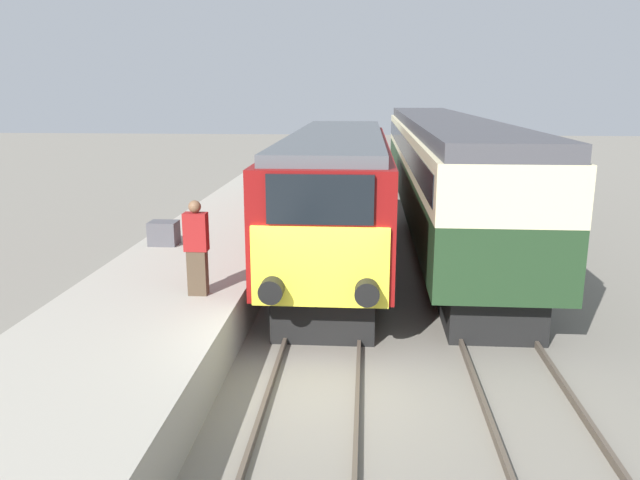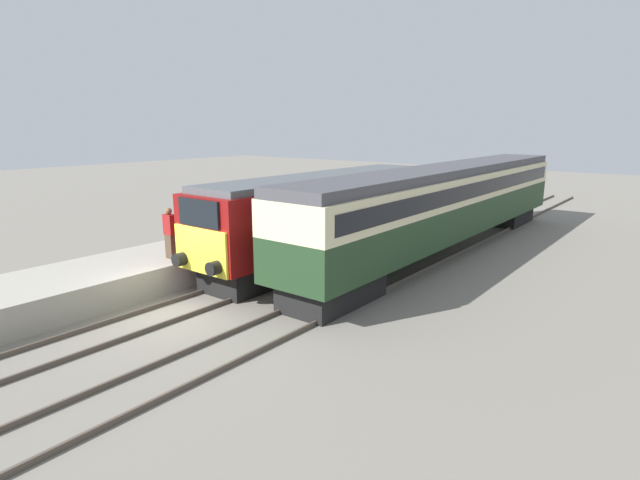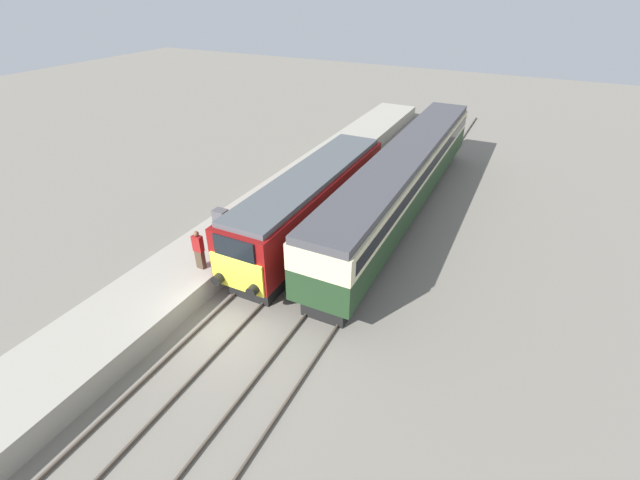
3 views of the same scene
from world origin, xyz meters
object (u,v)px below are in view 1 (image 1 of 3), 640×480
Objects in this scene: person_on_platform at (197,248)px; luggage_crate at (164,233)px; passenger_carriage at (441,161)px; locomotive at (337,192)px.

luggage_crate is (-1.92, 3.84, -0.62)m from person_on_platform.
passenger_carriage is at bearing 41.70° from luggage_crate.
locomotive is at bearing -125.37° from passenger_carriage.
passenger_carriage is (3.40, 4.79, 0.34)m from locomotive.
locomotive is 5.88m from passenger_carriage.
person_on_platform is at bearing -111.97° from locomotive.
locomotive is 19.11× the size of luggage_crate.
passenger_carriage is 10.38m from luggage_crate.
person_on_platform is at bearing -63.46° from luggage_crate.
locomotive is 6.38m from person_on_platform.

